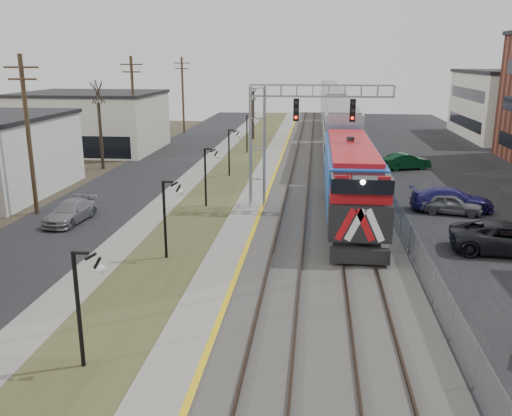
# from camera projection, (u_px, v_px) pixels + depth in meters

# --- Properties ---
(street_west) EXTENTS (7.00, 120.00, 0.04)m
(street_west) POSITION_uv_depth(u_px,v_px,m) (133.00, 181.00, 44.25)
(street_west) COLOR black
(street_west) RESTS_ON ground
(sidewalk) EXTENTS (2.00, 120.00, 0.08)m
(sidewalk) POSITION_uv_depth(u_px,v_px,m) (187.00, 183.00, 43.77)
(sidewalk) COLOR gray
(sidewalk) RESTS_ON ground
(grass_median) EXTENTS (4.00, 120.00, 0.06)m
(grass_median) POSITION_uv_depth(u_px,v_px,m) (223.00, 184.00, 43.45)
(grass_median) COLOR #424625
(grass_median) RESTS_ON ground
(platform) EXTENTS (2.00, 120.00, 0.24)m
(platform) POSITION_uv_depth(u_px,v_px,m) (261.00, 183.00, 43.11)
(platform) COLOR gray
(platform) RESTS_ON ground
(ballast_bed) EXTENTS (8.00, 120.00, 0.20)m
(ballast_bed) POSITION_uv_depth(u_px,v_px,m) (324.00, 185.00, 42.58)
(ballast_bed) COLOR #595651
(ballast_bed) RESTS_ON ground
(parking_lot) EXTENTS (16.00, 120.00, 0.04)m
(parking_lot) POSITION_uv_depth(u_px,v_px,m) (482.00, 190.00, 41.33)
(parking_lot) COLOR black
(parking_lot) RESTS_ON ground
(platform_edge) EXTENTS (0.24, 120.00, 0.01)m
(platform_edge) POSITION_uv_depth(u_px,v_px,m) (272.00, 182.00, 42.98)
(platform_edge) COLOR gold
(platform_edge) RESTS_ON platform
(track_near) EXTENTS (1.58, 120.00, 0.15)m
(track_near) POSITION_uv_depth(u_px,v_px,m) (298.00, 182.00, 42.75)
(track_near) COLOR #2D2119
(track_near) RESTS_ON ballast_bed
(track_far) EXTENTS (1.58, 120.00, 0.15)m
(track_far) POSITION_uv_depth(u_px,v_px,m) (343.00, 183.00, 42.38)
(track_far) COLOR #2D2119
(track_far) RESTS_ON ballast_bed
(train) EXTENTS (3.00, 85.85, 5.33)m
(train) POSITION_uv_depth(u_px,v_px,m) (334.00, 115.00, 67.56)
(train) COLOR blue
(train) RESTS_ON ground
(signal_gantry) EXTENTS (9.00, 1.07, 8.15)m
(signal_gantry) POSITION_uv_depth(u_px,v_px,m) (284.00, 125.00, 34.71)
(signal_gantry) COLOR gray
(signal_gantry) RESTS_ON ground
(lampposts) EXTENTS (0.14, 62.14, 4.00)m
(lampposts) POSITION_uv_depth(u_px,v_px,m) (166.00, 219.00, 26.91)
(lampposts) COLOR black
(lampposts) RESTS_ON ground
(utility_poles) EXTENTS (0.28, 80.28, 10.00)m
(utility_poles) POSITION_uv_depth(u_px,v_px,m) (29.00, 137.00, 33.67)
(utility_poles) COLOR #4C3823
(utility_poles) RESTS_ON ground
(fence) EXTENTS (0.04, 120.00, 1.60)m
(fence) POSITION_uv_depth(u_px,v_px,m) (378.00, 178.00, 41.95)
(fence) COLOR gray
(fence) RESTS_ON ground
(bare_trees) EXTENTS (12.30, 42.30, 5.95)m
(bare_trees) POSITION_uv_depth(u_px,v_px,m) (133.00, 142.00, 47.42)
(bare_trees) COLOR #382D23
(bare_trees) RESTS_ON ground
(car_lot_c) EXTENTS (6.00, 3.28, 1.59)m
(car_lot_c) POSITION_uv_depth(u_px,v_px,m) (509.00, 239.00, 27.62)
(car_lot_c) COLOR black
(car_lot_c) RESTS_ON ground
(car_lot_d) EXTENTS (5.30, 2.22, 1.53)m
(car_lot_d) POSITION_uv_depth(u_px,v_px,m) (452.00, 200.00, 35.39)
(car_lot_d) COLOR navy
(car_lot_d) RESTS_ON ground
(car_lot_e) EXTENTS (4.14, 2.36, 1.33)m
(car_lot_e) POSITION_uv_depth(u_px,v_px,m) (451.00, 204.00, 34.80)
(car_lot_e) COLOR slate
(car_lot_e) RESTS_ON ground
(car_lot_f) EXTENTS (4.66, 2.94, 1.45)m
(car_lot_f) POSITION_uv_depth(u_px,v_px,m) (406.00, 162.00, 48.91)
(car_lot_f) COLOR #0C3D1F
(car_lot_f) RESTS_ON ground
(car_street_b) EXTENTS (2.16, 4.56, 1.29)m
(car_street_b) POSITION_uv_depth(u_px,v_px,m) (70.00, 212.00, 33.00)
(car_street_b) COLOR gray
(car_street_b) RESTS_ON ground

